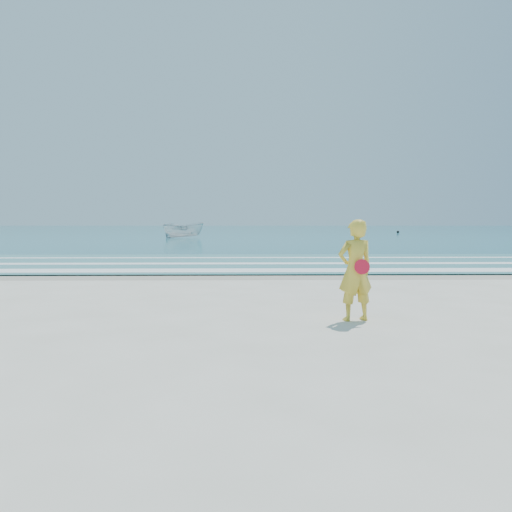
{
  "coord_description": "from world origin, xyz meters",
  "views": [
    {
      "loc": [
        0.03,
        -7.34,
        1.79
      ],
      "look_at": [
        0.25,
        4.0,
        1.0
      ],
      "focal_mm": 35.0,
      "sensor_mm": 36.0,
      "label": 1
    }
  ],
  "objects": [
    {
      "name": "ground",
      "position": [
        0.0,
        0.0,
        0.0
      ],
      "size": [
        400.0,
        400.0,
        0.0
      ],
      "primitive_type": "plane",
      "color": "silver",
      "rests_on": "ground"
    },
    {
      "name": "wet_sand",
      "position": [
        0.0,
        9.0,
        0.0
      ],
      "size": [
        400.0,
        2.4,
        0.0
      ],
      "primitive_type": "cube",
      "color": "#B2A893",
      "rests_on": "ground"
    },
    {
      "name": "ocean",
      "position": [
        0.0,
        105.0,
        0.02
      ],
      "size": [
        400.0,
        190.0,
        0.04
      ],
      "primitive_type": "cube",
      "color": "#19727F",
      "rests_on": "ground"
    },
    {
      "name": "shallow",
      "position": [
        0.0,
        14.0,
        0.04
      ],
      "size": [
        400.0,
        10.0,
        0.01
      ],
      "primitive_type": "cube",
      "color": "#59B7AD",
      "rests_on": "ocean"
    },
    {
      "name": "foam_near",
      "position": [
        0.0,
        10.3,
        0.05
      ],
      "size": [
        400.0,
        1.4,
        0.01
      ],
      "primitive_type": "cube",
      "color": "white",
      "rests_on": "shallow"
    },
    {
      "name": "foam_mid",
      "position": [
        0.0,
        13.2,
        0.05
      ],
      "size": [
        400.0,
        0.9,
        0.01
      ],
      "primitive_type": "cube",
      "color": "white",
      "rests_on": "shallow"
    },
    {
      "name": "foam_far",
      "position": [
        0.0,
        16.5,
        0.05
      ],
      "size": [
        400.0,
        0.6,
        0.01
      ],
      "primitive_type": "cube",
      "color": "white",
      "rests_on": "shallow"
    },
    {
      "name": "boat",
      "position": [
        -6.65,
        45.57,
        0.87
      ],
      "size": [
        4.58,
        2.67,
        1.67
      ],
      "primitive_type": "imported",
      "rotation": [
        0.0,
        0.0,
        1.83
      ],
      "color": "silver",
      "rests_on": "ocean"
    },
    {
      "name": "buoy",
      "position": [
        22.39,
        65.92,
        0.23
      ],
      "size": [
        0.39,
        0.39,
        0.39
      ],
      "primitive_type": "sphere",
      "color": "black",
      "rests_on": "ocean"
    },
    {
      "name": "woman",
      "position": [
        1.99,
        1.54,
        0.91
      ],
      "size": [
        0.76,
        0.6,
        1.82
      ],
      "color": "yellow",
      "rests_on": "ground"
    }
  ]
}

